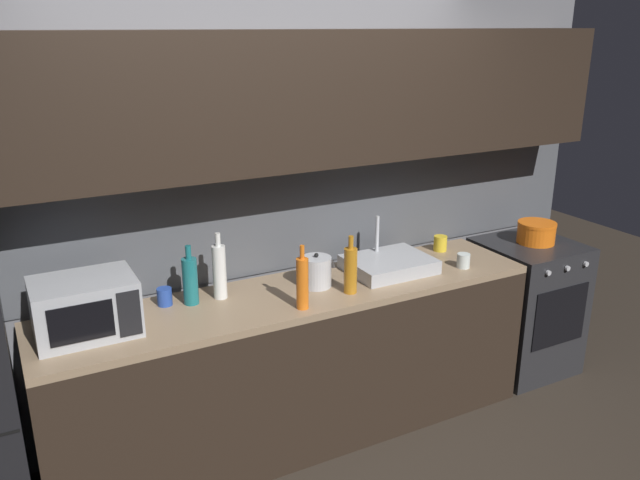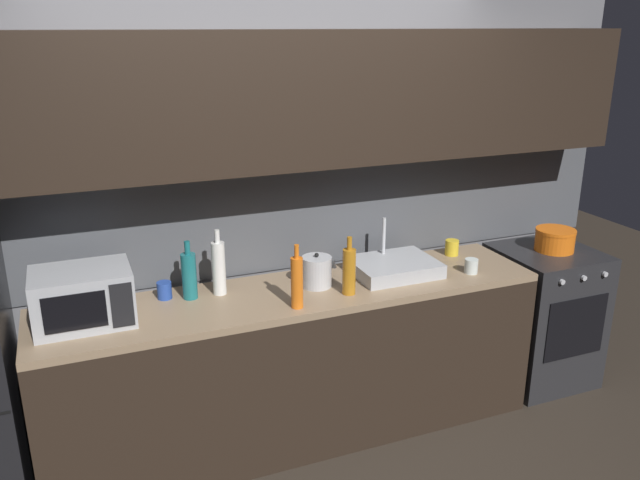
% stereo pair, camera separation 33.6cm
% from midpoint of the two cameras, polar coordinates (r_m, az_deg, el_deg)
% --- Properties ---
extents(back_wall, '(4.50, 0.44, 2.50)m').
position_cam_midpoint_polar(back_wall, '(3.56, -6.99, 6.71)').
color(back_wall, slate).
rests_on(back_wall, ground).
extents(counter_run, '(2.76, 0.60, 0.90)m').
position_cam_midpoint_polar(counter_run, '(3.69, -4.60, -11.08)').
color(counter_run, black).
rests_on(counter_run, ground).
extents(oven_range, '(0.60, 0.62, 0.90)m').
position_cam_midpoint_polar(oven_range, '(4.57, 15.72, -5.68)').
color(oven_range, '#232326').
rests_on(oven_range, ground).
extents(microwave, '(0.46, 0.35, 0.27)m').
position_cam_midpoint_polar(microwave, '(3.23, -22.98, -5.54)').
color(microwave, '#A8AAAF').
rests_on(microwave, counter_run).
extents(sink_basin, '(0.48, 0.38, 0.30)m').
position_cam_midpoint_polar(sink_basin, '(3.76, 3.58, -2.19)').
color(sink_basin, '#ADAFB5').
rests_on(sink_basin, counter_run).
extents(kettle, '(0.20, 0.17, 0.19)m').
position_cam_midpoint_polar(kettle, '(3.52, -3.04, -2.87)').
color(kettle, '#B7BABF').
rests_on(kettle, counter_run).
extents(wine_bottle_orange, '(0.06, 0.06, 0.34)m').
position_cam_midpoint_polar(wine_bottle_orange, '(3.24, -4.55, -3.84)').
color(wine_bottle_orange, orange).
rests_on(wine_bottle_orange, counter_run).
extents(wine_bottle_amber, '(0.07, 0.07, 0.32)m').
position_cam_midpoint_polar(wine_bottle_amber, '(3.42, -0.08, -2.69)').
color(wine_bottle_amber, '#B27019').
rests_on(wine_bottle_amber, counter_run).
extents(wine_bottle_teal, '(0.08, 0.08, 0.32)m').
position_cam_midpoint_polar(wine_bottle_teal, '(3.39, -14.26, -3.53)').
color(wine_bottle_teal, '#19666B').
rests_on(wine_bottle_teal, counter_run).
extents(wine_bottle_white, '(0.07, 0.07, 0.36)m').
position_cam_midpoint_polar(wine_bottle_white, '(3.42, -11.71, -2.77)').
color(wine_bottle_white, silver).
rests_on(wine_bottle_white, counter_run).
extents(mug_clear, '(0.08, 0.08, 0.09)m').
position_cam_midpoint_polar(mug_clear, '(3.86, 10.19, -1.86)').
color(mug_clear, silver).
rests_on(mug_clear, counter_run).
extents(mug_yellow, '(0.08, 0.08, 0.10)m').
position_cam_midpoint_polar(mug_yellow, '(4.13, 8.35, -0.33)').
color(mug_yellow, gold).
rests_on(mug_yellow, counter_run).
extents(mug_blue, '(0.08, 0.08, 0.09)m').
position_cam_midpoint_polar(mug_blue, '(3.44, -16.38, -4.90)').
color(mug_blue, '#234299').
rests_on(mug_blue, counter_run).
extents(cooking_pot, '(0.25, 0.25, 0.14)m').
position_cam_midpoint_polar(cooking_pot, '(4.41, 16.60, 0.61)').
color(cooking_pot, orange).
rests_on(cooking_pot, oven_range).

